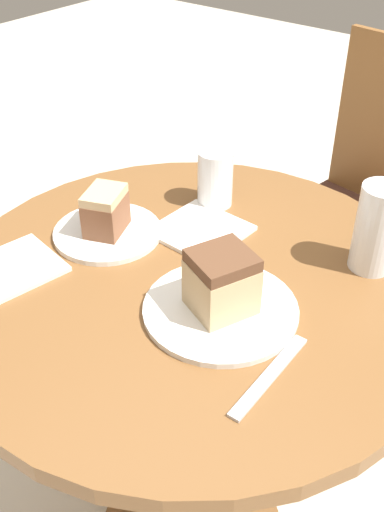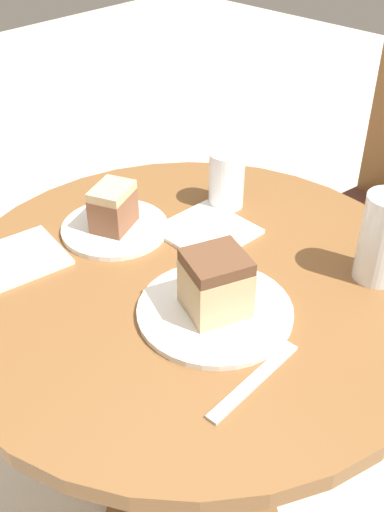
{
  "view_description": "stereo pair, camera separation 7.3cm",
  "coord_description": "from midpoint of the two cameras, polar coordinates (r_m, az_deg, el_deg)",
  "views": [
    {
      "loc": [
        0.48,
        -0.61,
        1.38
      ],
      "look_at": [
        0.0,
        0.0,
        0.81
      ],
      "focal_mm": 42.0,
      "sensor_mm": 36.0,
      "label": 1
    },
    {
      "loc": [
        0.54,
        -0.56,
        1.38
      ],
      "look_at": [
        0.0,
        0.0,
        0.81
      ],
      "focal_mm": 42.0,
      "sensor_mm": 36.0,
      "label": 2
    }
  ],
  "objects": [
    {
      "name": "plate_far",
      "position": [
        1.1,
        -5.3,
        2.7
      ],
      "size": [
        0.19,
        0.19,
        0.01
      ],
      "color": "silver",
      "rests_on": "table"
    },
    {
      "name": "cake_slice_far",
      "position": [
        1.08,
        -5.43,
        4.7
      ],
      "size": [
        0.09,
        0.1,
        0.08
      ],
      "rotation": [
        0.0,
        0.0,
        3.53
      ],
      "color": "brown",
      "rests_on": "plate_far"
    },
    {
      "name": "cake_slice_near",
      "position": [
        0.88,
        4.66,
        -2.69
      ],
      "size": [
        0.11,
        0.11,
        0.1
      ],
      "rotation": [
        0.0,
        0.0,
        2.75
      ],
      "color": "tan",
      "rests_on": "plate_near"
    },
    {
      "name": "table",
      "position": [
        1.11,
        1.91,
        -9.49
      ],
      "size": [
        0.81,
        0.81,
        0.77
      ],
      "color": "brown",
      "rests_on": "ground_plane"
    },
    {
      "name": "glass_lemonade",
      "position": [
        1.15,
        5.13,
        6.94
      ],
      "size": [
        0.07,
        0.07,
        0.11
      ],
      "color": "beige",
      "rests_on": "table"
    },
    {
      "name": "fork",
      "position": [
        0.82,
        8.55,
        -11.74
      ],
      "size": [
        0.02,
        0.18,
        0.0
      ],
      "rotation": [
        0.0,
        0.0,
        1.6
      ],
      "color": "silver",
      "rests_on": "table"
    },
    {
      "name": "napkin_stack",
      "position": [
        1.09,
        3.36,
        2.36
      ],
      "size": [
        0.15,
        0.15,
        0.01
      ],
      "rotation": [
        0.0,
        0.0,
        -0.05
      ],
      "color": "silver",
      "rests_on": "table"
    },
    {
      "name": "napkin_side",
      "position": [
        1.05,
        -14.02,
        -0.16
      ],
      "size": [
        0.16,
        0.16,
        0.01
      ],
      "rotation": [
        0.0,
        0.0,
        -0.18
      ],
      "color": "silver",
      "rests_on": "table"
    },
    {
      "name": "plate_near",
      "position": [
        0.91,
        4.5,
        -5.31
      ],
      "size": [
        0.24,
        0.24,
        0.01
      ],
      "color": "silver",
      "rests_on": "table"
    },
    {
      "name": "glass_water",
      "position": [
        1.0,
        19.56,
        1.1
      ],
      "size": [
        0.07,
        0.07,
        0.15
      ],
      "color": "silver",
      "rests_on": "table"
    }
  ]
}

